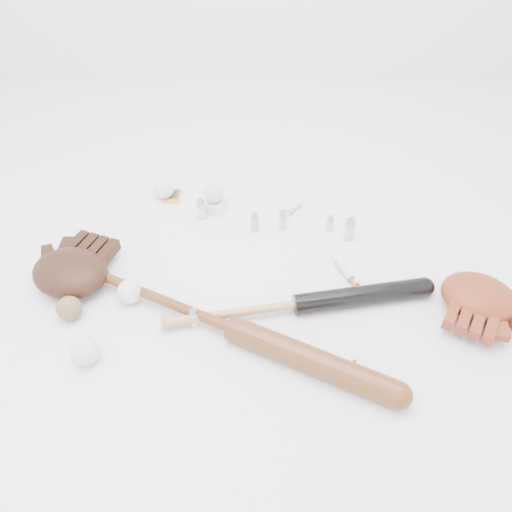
{
  "coord_description": "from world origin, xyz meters",
  "views": [
    {
      "loc": [
        0.02,
        -1.09,
        1.15
      ],
      "look_at": [
        0.01,
        0.06,
        0.06
      ],
      "focal_mm": 35.0,
      "sensor_mm": 36.0,
      "label": 1
    }
  ],
  "objects_px": {
    "bat_dark": "(298,304)",
    "glove_dark": "(70,272)",
    "bat_wood": "(234,329)",
    "pedestal": "(215,205)"
  },
  "relations": [
    {
      "from": "bat_dark",
      "to": "glove_dark",
      "type": "height_order",
      "value": "glove_dark"
    },
    {
      "from": "bat_wood",
      "to": "bat_dark",
      "type": "bearing_deg",
      "value": 53.7
    },
    {
      "from": "bat_dark",
      "to": "pedestal",
      "type": "bearing_deg",
      "value": 109.34
    },
    {
      "from": "bat_dark",
      "to": "bat_wood",
      "type": "relative_size",
      "value": 0.85
    },
    {
      "from": "bat_wood",
      "to": "glove_dark",
      "type": "relative_size",
      "value": 3.46
    },
    {
      "from": "glove_dark",
      "to": "pedestal",
      "type": "xyz_separation_m",
      "value": [
        0.42,
        0.38,
        -0.03
      ]
    },
    {
      "from": "bat_dark",
      "to": "bat_wood",
      "type": "bearing_deg",
      "value": -162.81
    },
    {
      "from": "bat_wood",
      "to": "pedestal",
      "type": "bearing_deg",
      "value": 125.22
    },
    {
      "from": "bat_wood",
      "to": "glove_dark",
      "type": "xyz_separation_m",
      "value": [
        -0.51,
        0.2,
        0.02
      ]
    },
    {
      "from": "pedestal",
      "to": "glove_dark",
      "type": "bearing_deg",
      "value": -137.63
    }
  ]
}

